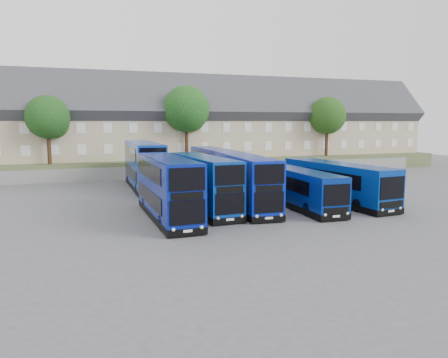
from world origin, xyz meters
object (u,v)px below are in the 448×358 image
dd_front_left (168,189)px  coach_east_a (300,189)px  tree_west (49,119)px  dd_front_mid (203,185)px  tree_mid (187,111)px  tree_far (336,115)px  tree_east (328,117)px

dd_front_left → coach_east_a: (10.69, 0.59, -0.63)m
coach_east_a → tree_west: tree_west is taller
dd_front_left → dd_front_mid: size_ratio=1.03×
dd_front_left → tree_west: (-8.17, 23.24, 4.96)m
dd_front_left → tree_mid: (7.83, 23.74, 5.98)m
dd_front_mid → tree_west: tree_west is taller
coach_east_a → tree_west: size_ratio=1.44×
dd_front_mid → tree_far: 42.25m
coach_east_a → tree_west: 30.00m
dd_front_mid → tree_east: size_ratio=1.28×
dd_front_mid → tree_far: (30.71, 28.44, 5.71)m
coach_east_a → tree_far: bearing=54.7°
tree_mid → tree_far: 26.80m
dd_front_left → tree_mid: tree_mid is taller
dd_front_left → tree_east: tree_east is taller
dd_front_mid → coach_east_a: (7.58, -1.21, -0.55)m
tree_east → dd_front_left: bearing=-140.1°
tree_west → tree_far: (42.00, 7.00, 0.68)m
tree_west → tree_far: 42.58m
tree_west → tree_east: tree_east is taller
dd_front_left → tree_mid: size_ratio=1.17×
dd_front_mid → tree_mid: size_ratio=1.14×
tree_west → tree_far: size_ratio=0.88×
dd_front_left → tree_east: size_ratio=1.32×
dd_front_left → tree_far: (33.83, 30.24, 5.64)m
tree_east → tree_far: tree_far is taller
dd_front_mid → tree_west: size_ratio=1.36×
tree_mid → tree_far: tree_mid is taller
coach_east_a → tree_mid: size_ratio=1.20×
dd_front_mid → tree_west: 24.75m
dd_front_left → tree_west: 25.12m
coach_east_a → tree_mid: tree_mid is taller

